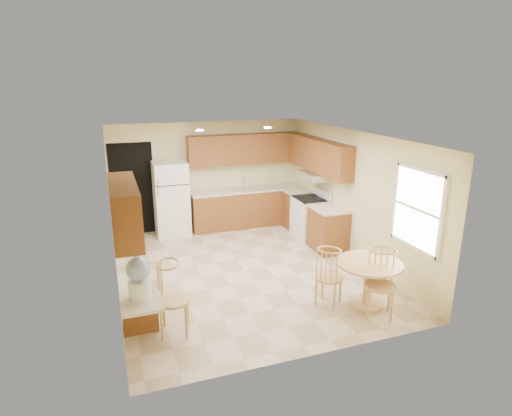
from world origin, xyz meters
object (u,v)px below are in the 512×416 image
object	(u,v)px
stove	(310,217)
water_crock	(139,277)
chair_table_a	(332,273)
chair_table_b	(385,280)
refrigerator	(171,199)
chair_desk	(174,294)
dining_table	(368,278)

from	to	relation	value
stove	water_crock	xyz separation A→B (m)	(-3.92, -3.09, 0.59)
chair_table_a	chair_table_b	bearing A→B (deg)	1.26
refrigerator	chair_table_a	bearing A→B (deg)	-66.38
chair_desk	water_crock	world-z (taller)	water_crock
stove	chair_desk	distance (m)	4.53
dining_table	water_crock	distance (m)	3.45
refrigerator	stove	xyz separation A→B (m)	(2.88, -1.22, -0.37)
water_crock	dining_table	bearing A→B (deg)	0.46
chair_table_b	chair_desk	world-z (taller)	chair_desk
stove	refrigerator	bearing A→B (deg)	157.01
chair_table_a	chair_desk	size ratio (longest dim) A/B	0.90
dining_table	chair_table_b	world-z (taller)	chair_table_b
stove	chair_table_b	world-z (taller)	stove
stove	dining_table	distance (m)	3.11
chair_table_a	chair_table_b	xyz separation A→B (m)	(0.55, -0.57, 0.06)
stove	chair_table_b	bearing A→B (deg)	-98.58
chair_table_a	dining_table	bearing A→B (deg)	31.29
dining_table	chair_table_a	bearing A→B (deg)	163.66
stove	chair_table_a	distance (m)	3.10
dining_table	water_crock	bearing A→B (deg)	-179.54
dining_table	chair_table_a	size ratio (longest dim) A/B	1.07
chair_table_a	chair_desk	world-z (taller)	chair_desk
stove	chair_desk	world-z (taller)	stove
dining_table	chair_table_b	size ratio (longest dim) A/B	0.97
chair_desk	chair_table_a	bearing A→B (deg)	102.78
chair_table_b	dining_table	bearing A→B (deg)	-59.55
refrigerator	dining_table	bearing A→B (deg)	-61.27
dining_table	chair_desk	size ratio (longest dim) A/B	0.96
refrigerator	chair_table_b	xyz separation A→B (m)	(2.35, -4.70, -0.21)
chair_table_a	water_crock	world-z (taller)	water_crock
water_crock	chair_desk	bearing A→B (deg)	22.76
chair_table_b	water_crock	world-z (taller)	water_crock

